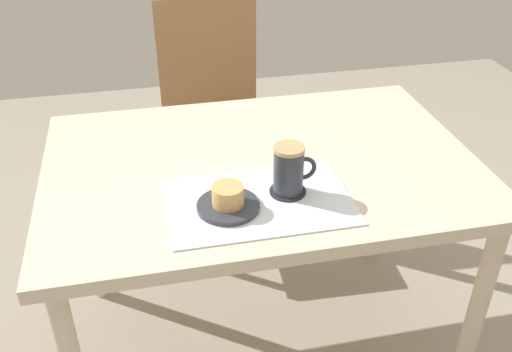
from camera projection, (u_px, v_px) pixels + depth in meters
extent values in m
cube|color=#9E9384|center=(260.00, 341.00, 1.92)|extent=(4.40, 4.40, 0.02)
cylinder|color=beige|center=(475.00, 318.00, 1.55)|extent=(0.05, 0.05, 0.67)
cylinder|color=beige|center=(88.00, 220.00, 1.93)|extent=(0.05, 0.05, 0.67)
cylinder|color=beige|center=(379.00, 185.00, 2.11)|extent=(0.05, 0.05, 0.67)
cube|color=beige|center=(261.00, 166.00, 1.55)|extent=(1.16, 0.79, 0.04)
cylinder|color=#997047|center=(267.00, 209.00, 2.21)|extent=(0.04, 0.04, 0.40)
cylinder|color=#997047|center=(175.00, 218.00, 2.17)|extent=(0.04, 0.04, 0.40)
cylinder|color=#997047|center=(253.00, 163.00, 2.51)|extent=(0.04, 0.04, 0.40)
cylinder|color=#997047|center=(172.00, 170.00, 2.46)|extent=(0.04, 0.04, 0.40)
cube|color=#997047|center=(215.00, 142.00, 2.22)|extent=(0.44, 0.44, 0.04)
cube|color=#997047|center=(207.00, 60.00, 2.24)|extent=(0.39, 0.05, 0.49)
cube|color=white|center=(259.00, 201.00, 1.38)|extent=(0.44, 0.29, 0.00)
cylinder|color=#333842|center=(228.00, 206.00, 1.35)|extent=(0.15, 0.15, 0.01)
cylinder|color=#E0A860|center=(228.00, 195.00, 1.33)|extent=(0.08, 0.08, 0.05)
cylinder|color=#232328|center=(288.00, 191.00, 1.40)|extent=(0.09, 0.09, 0.00)
cylinder|color=#2D333D|center=(288.00, 171.00, 1.37)|extent=(0.07, 0.07, 0.11)
cylinder|color=tan|center=(289.00, 149.00, 1.34)|extent=(0.07, 0.07, 0.01)
torus|color=#2D333D|center=(304.00, 168.00, 1.38)|extent=(0.06, 0.01, 0.06)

